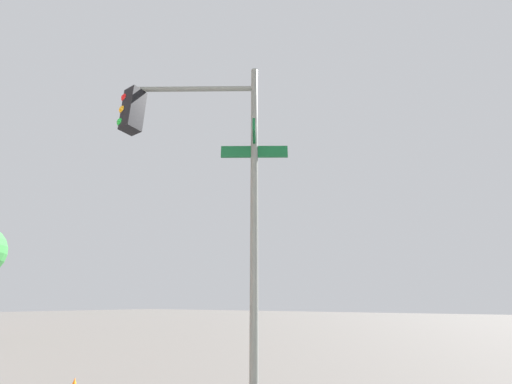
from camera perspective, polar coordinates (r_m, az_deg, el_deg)
name	(u,v)px	position (r m, az deg, el deg)	size (l,w,h in m)	color
traffic_signal_near	(195,153)	(5.21, -11.30, 7.21)	(2.49, 1.74, 5.59)	slate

